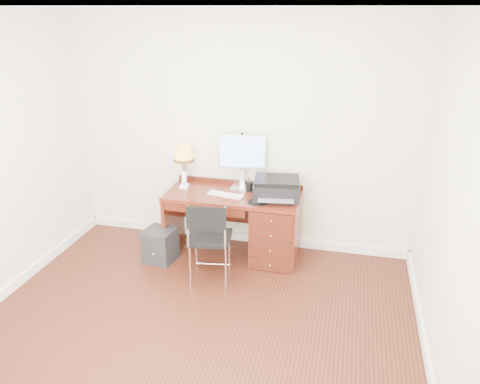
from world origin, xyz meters
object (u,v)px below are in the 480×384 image
(printer, at_px, (277,188))
(phone, at_px, (184,183))
(chair, at_px, (208,235))
(monitor, at_px, (242,155))
(equipment_box, at_px, (160,245))
(desk, at_px, (261,224))
(leg_lamp, at_px, (184,155))

(printer, distance_m, phone, 1.08)
(printer, relative_size, chair, 0.60)
(monitor, relative_size, phone, 3.15)
(monitor, distance_m, printer, 0.56)
(phone, height_order, equipment_box, phone)
(phone, bearing_deg, monitor, 13.26)
(desk, distance_m, leg_lamp, 1.18)
(equipment_box, bearing_deg, desk, 24.98)
(phone, bearing_deg, equipment_box, -115.78)
(desk, xyz_separation_m, phone, (-0.91, 0.05, 0.40))
(desk, bearing_deg, leg_lamp, 171.50)
(chair, distance_m, equipment_box, 0.82)
(monitor, height_order, equipment_box, monitor)
(printer, relative_size, leg_lamp, 1.11)
(printer, bearing_deg, desk, 174.32)
(phone, relative_size, equipment_box, 0.53)
(phone, distance_m, chair, 0.90)
(phone, height_order, chair, phone)
(monitor, bearing_deg, equipment_box, -151.94)
(monitor, height_order, chair, monitor)
(desk, distance_m, monitor, 0.81)
(printer, bearing_deg, monitor, 144.99)
(monitor, height_order, printer, monitor)
(monitor, bearing_deg, chair, -106.74)
(desk, height_order, leg_lamp, leg_lamp)
(printer, height_order, equipment_box, printer)
(chair, bearing_deg, equipment_box, 145.96)
(equipment_box, bearing_deg, leg_lamp, 80.74)
(printer, height_order, leg_lamp, leg_lamp)
(phone, bearing_deg, desk, -5.35)
(desk, xyz_separation_m, printer, (0.17, 0.01, 0.45))
(leg_lamp, xyz_separation_m, equipment_box, (-0.14, -0.49, -0.92))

